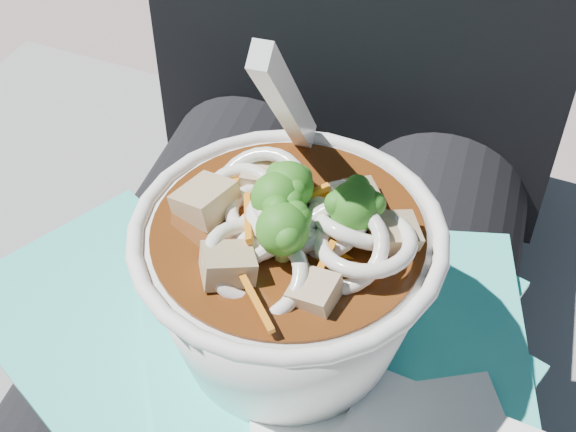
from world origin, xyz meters
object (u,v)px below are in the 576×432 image
(person_body, at_px, (301,273))
(udon_bowl, at_px, (289,273))
(lap, at_px, (265,391))
(plastic_bag, at_px, (274,352))

(person_body, distance_m, udon_bowl, 0.17)
(lap, xyz_separation_m, plastic_bag, (0.02, -0.02, 0.08))
(person_body, bearing_deg, udon_bowl, -78.35)
(udon_bowl, bearing_deg, person_body, 101.65)
(plastic_bag, relative_size, udon_bowl, 1.85)
(lap, relative_size, plastic_bag, 1.27)
(plastic_bag, xyz_separation_m, udon_bowl, (0.01, 0.01, 0.07))
(lap, height_order, person_body, person_body)
(lap, height_order, plastic_bag, plastic_bag)
(plastic_bag, bearing_deg, person_body, 97.47)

